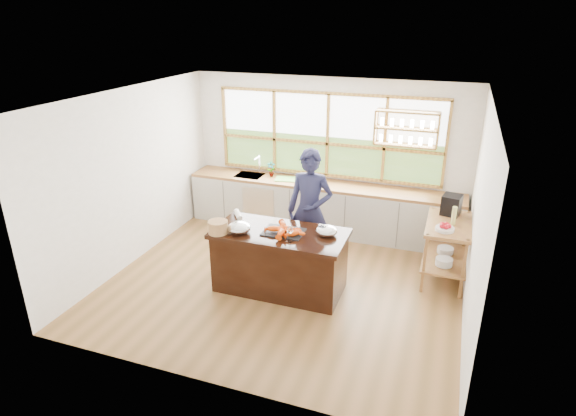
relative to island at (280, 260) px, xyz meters
The scene contains 18 objects.
ground_plane 0.50m from the island, 90.00° to the left, with size 5.00×5.00×0.00m, color olive.
room_shell 1.48m from the island, 88.06° to the left, with size 5.02×4.52×2.71m.
back_counter 2.14m from the island, 90.50° to the left, with size 4.90×0.63×0.90m.
right_shelf_unit 2.45m from the island, 26.44° to the left, with size 0.62×1.10×0.90m.
island is the anchor object (origin of this frame).
cook 0.92m from the island, 74.66° to the left, with size 0.69×0.45×1.89m, color #1B1D3B.
potted_plant 2.48m from the island, 114.21° to the left, with size 0.15×0.10×0.28m, color slate.
cutting_board 2.29m from the island, 107.33° to the left, with size 0.40×0.30×0.01m, color #69B045.
espresso_machine 2.69m from the island, 33.47° to the left, with size 0.26×0.28×0.30m, color black.
wine_bottle 2.54m from the island, 25.22° to the left, with size 0.07×0.07×0.27m, color #B7BB61.
fruit_bowl 2.34m from the island, 20.55° to the left, with size 0.26×0.26×0.11m.
slate_board 0.46m from the island, ahead, with size 0.55×0.40×0.02m, color black.
lobster_pile 0.51m from the island, 24.91° to the right, with size 0.52×0.48×0.08m.
mixing_bowl_left 0.76m from the island, 159.05° to the right, with size 0.32×0.32×0.16m, color silver.
mixing_bowl_right 0.82m from the island, 10.61° to the left, with size 0.29×0.29×0.14m, color silver.
wine_glass 0.69m from the island, 45.28° to the right, with size 0.08×0.08×0.22m.
wicker_basket 1.00m from the island, 158.16° to the right, with size 0.27×0.27×0.17m, color #B68348.
parchment_roll 0.94m from the island, 160.37° to the left, with size 0.08×0.08×0.30m, color white.
Camera 1 is at (2.12, -5.82, 3.71)m, focal length 30.00 mm.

